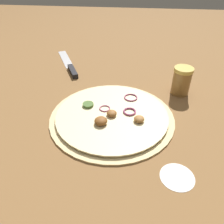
{
  "coord_description": "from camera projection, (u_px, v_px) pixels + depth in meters",
  "views": [
    {
      "loc": [
        -0.05,
        0.5,
        0.4
      ],
      "look_at": [
        0.0,
        0.0,
        0.02
      ],
      "focal_mm": 35.0,
      "sensor_mm": 36.0,
      "label": 1
    }
  ],
  "objects": [
    {
      "name": "flour_patch",
      "position": [
        177.0,
        177.0,
        0.47
      ],
      "size": [
        0.08,
        0.08,
        0.0
      ],
      "color": "white",
      "rests_on": "ground_plane"
    },
    {
      "name": "spice_jar",
      "position": [
        182.0,
        81.0,
        0.72
      ],
      "size": [
        0.06,
        0.06,
        0.09
      ],
      "color": "olive",
      "rests_on": "ground_plane"
    },
    {
      "name": "knife",
      "position": [
        70.0,
        67.0,
        0.9
      ],
      "size": [
        0.16,
        0.28,
        0.02
      ],
      "rotation": [
        0.0,
        0.0,
        5.18
      ],
      "color": "silver",
      "rests_on": "ground_plane"
    },
    {
      "name": "ground_plane",
      "position": [
        112.0,
        117.0,
        0.64
      ],
      "size": [
        3.0,
        3.0,
        0.0
      ],
      "primitive_type": "plane",
      "color": "brown"
    },
    {
      "name": "pizza",
      "position": [
        112.0,
        116.0,
        0.63
      ],
      "size": [
        0.36,
        0.36,
        0.03
      ],
      "color": "beige",
      "rests_on": "ground_plane"
    }
  ]
}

